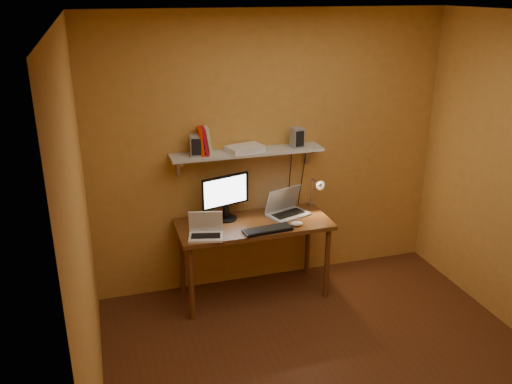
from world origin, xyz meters
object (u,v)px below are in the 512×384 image
object	(u,v)px
monitor	(226,195)
keyboard	(268,230)
wall_shelf	(248,153)
shelf_camera	(205,153)
desk	(254,231)
router	(245,149)
laptop	(286,207)
netbook	(206,230)
mouse	(297,224)
desk_lamp	(316,189)
speaker_left	(196,145)
speaker_right	(297,138)

from	to	relation	value
monitor	keyboard	size ratio (longest dim) A/B	1.05
wall_shelf	shelf_camera	distance (m)	0.41
desk	wall_shelf	world-z (taller)	wall_shelf
router	shelf_camera	bearing A→B (deg)	-173.31
laptop	netbook	xyz separation A→B (m)	(-0.82, -0.25, -0.01)
netbook	mouse	xyz separation A→B (m)	(0.83, -0.02, -0.04)
desk	desk_lamp	size ratio (longest dim) A/B	3.73
keyboard	speaker_left	world-z (taller)	speaker_left
netbook	keyboard	bearing A→B (deg)	7.88
monitor	netbook	distance (m)	0.44
monitor	mouse	size ratio (longest dim) A/B	4.20
laptop	desk	bearing A→B (deg)	176.45
keyboard	monitor	bearing A→B (deg)	123.13
desk	speaker_left	size ratio (longest dim) A/B	7.49
laptop	keyboard	xyz separation A→B (m)	(-0.28, -0.31, -0.06)
desk	mouse	size ratio (longest dim) A/B	12.82
monitor	laptop	world-z (taller)	monitor
desk	speaker_left	bearing A→B (deg)	159.12
mouse	speaker_left	world-z (taller)	speaker_left
speaker_right	monitor	bearing A→B (deg)	173.00
desk_lamp	mouse	bearing A→B (deg)	-135.44
shelf_camera	speaker_left	bearing A→B (deg)	150.68
desk	shelf_camera	distance (m)	0.85
monitor	router	bearing A→B (deg)	-5.25
keyboard	shelf_camera	bearing A→B (deg)	137.45
keyboard	speaker_left	size ratio (longest dim) A/B	2.34
shelf_camera	monitor	bearing A→B (deg)	2.40
desk	speaker_right	distance (m)	0.95
netbook	laptop	bearing A→B (deg)	30.87
netbook	desk_lamp	size ratio (longest dim) A/B	0.88
desk_lamp	netbook	bearing A→B (deg)	-165.94
wall_shelf	netbook	xyz separation A→B (m)	(-0.48, -0.35, -0.55)
wall_shelf	speaker_left	xyz separation A→B (m)	(-0.47, -0.01, 0.11)
router	keyboard	bearing A→B (deg)	-77.30
laptop	desk_lamp	bearing A→B (deg)	-13.27
laptop	speaker_right	distance (m)	0.67
laptop	shelf_camera	distance (m)	0.95
shelf_camera	netbook	bearing A→B (deg)	-104.40
monitor	mouse	distance (m)	0.69
monitor	speaker_right	xyz separation A→B (m)	(0.69, 0.03, 0.48)
speaker_right	router	world-z (taller)	speaker_right
laptop	netbook	bearing A→B (deg)	178.23
wall_shelf	netbook	world-z (taller)	wall_shelf
monitor	shelf_camera	world-z (taller)	shelf_camera
keyboard	desk	bearing A→B (deg)	101.14
desk_lamp	desk	bearing A→B (deg)	-169.19
wall_shelf	router	world-z (taller)	router
wall_shelf	monitor	world-z (taller)	wall_shelf
wall_shelf	netbook	bearing A→B (deg)	-143.53
keyboard	router	size ratio (longest dim) A/B	1.38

